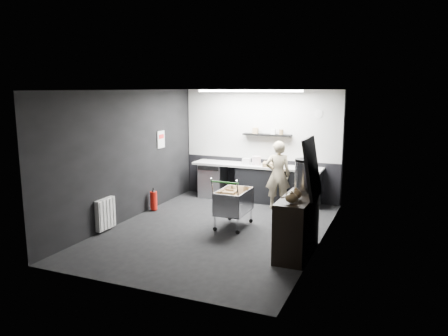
% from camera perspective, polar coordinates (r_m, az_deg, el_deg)
% --- Properties ---
extents(floor, '(5.50, 5.50, 0.00)m').
position_cam_1_polar(floor, '(8.63, -1.00, -8.07)').
color(floor, black).
rests_on(floor, ground).
extents(ceiling, '(5.50, 5.50, 0.00)m').
position_cam_1_polar(ceiling, '(8.18, -1.06, 10.16)').
color(ceiling, silver).
rests_on(ceiling, wall_back).
extents(wall_back, '(5.50, 0.00, 5.50)m').
position_cam_1_polar(wall_back, '(10.85, 4.82, 3.04)').
color(wall_back, black).
rests_on(wall_back, floor).
extents(wall_front, '(5.50, 0.00, 5.50)m').
position_cam_1_polar(wall_front, '(5.94, -11.77, -3.33)').
color(wall_front, black).
rests_on(wall_front, floor).
extents(wall_left, '(0.00, 5.50, 5.50)m').
position_cam_1_polar(wall_left, '(9.28, -12.42, 1.58)').
color(wall_left, black).
rests_on(wall_left, floor).
extents(wall_right, '(0.00, 5.50, 5.50)m').
position_cam_1_polar(wall_right, '(7.73, 12.68, -0.18)').
color(wall_right, black).
rests_on(wall_right, floor).
extents(kitchen_wall_panel, '(3.95, 0.02, 1.70)m').
position_cam_1_polar(kitchen_wall_panel, '(10.78, 4.83, 5.67)').
color(kitchen_wall_panel, '#B1B1AC').
rests_on(kitchen_wall_panel, wall_back).
extents(dado_panel, '(3.95, 0.02, 1.00)m').
position_cam_1_polar(dado_panel, '(10.97, 4.72, -1.38)').
color(dado_panel, black).
rests_on(dado_panel, wall_back).
extents(floating_shelf, '(1.20, 0.22, 0.04)m').
position_cam_1_polar(floating_shelf, '(10.63, 5.66, 4.35)').
color(floating_shelf, black).
rests_on(floating_shelf, wall_back).
extents(wall_clock, '(0.20, 0.03, 0.20)m').
position_cam_1_polar(wall_clock, '(10.40, 12.25, 6.96)').
color(wall_clock, silver).
rests_on(wall_clock, wall_back).
extents(poster, '(0.02, 0.30, 0.40)m').
position_cam_1_polar(poster, '(10.32, -8.24, 3.71)').
color(poster, silver).
rests_on(poster, wall_left).
extents(poster_red_band, '(0.02, 0.22, 0.10)m').
position_cam_1_polar(poster_red_band, '(10.31, -8.22, 4.10)').
color(poster_red_band, red).
rests_on(poster_red_band, poster).
extents(radiator, '(0.10, 0.50, 0.60)m').
position_cam_1_polar(radiator, '(8.75, -15.23, -5.79)').
color(radiator, silver).
rests_on(radiator, wall_left).
extents(ceiling_strip, '(2.40, 0.20, 0.04)m').
position_cam_1_polar(ceiling_strip, '(9.90, 3.31, 10.02)').
color(ceiling_strip, white).
rests_on(ceiling_strip, ceiling).
extents(prep_counter, '(3.20, 0.61, 0.90)m').
position_cam_1_polar(prep_counter, '(10.65, 4.90, -1.97)').
color(prep_counter, black).
rests_on(prep_counter, floor).
extents(person, '(0.66, 0.53, 1.57)m').
position_cam_1_polar(person, '(10.01, 7.05, -0.91)').
color(person, beige).
rests_on(person, floor).
extents(shopping_cart, '(0.55, 0.92, 1.02)m').
position_cam_1_polar(shopping_cart, '(8.68, 1.24, -4.62)').
color(shopping_cart, silver).
rests_on(shopping_cart, floor).
extents(sideboard, '(0.56, 1.31, 1.95)m').
position_cam_1_polar(sideboard, '(7.38, 9.68, -6.43)').
color(sideboard, black).
rests_on(sideboard, floor).
extents(fire_extinguisher, '(0.16, 0.16, 0.51)m').
position_cam_1_polar(fire_extinguisher, '(9.98, -9.17, -4.14)').
color(fire_extinguisher, red).
rests_on(fire_extinguisher, floor).
extents(cardboard_box, '(0.53, 0.44, 0.09)m').
position_cam_1_polar(cardboard_box, '(10.42, 6.43, 0.47)').
color(cardboard_box, olive).
rests_on(cardboard_box, prep_counter).
extents(pink_tub, '(0.21, 0.21, 0.21)m').
position_cam_1_polar(pink_tub, '(10.59, 4.26, 0.98)').
color(pink_tub, beige).
rests_on(pink_tub, prep_counter).
extents(white_container, '(0.18, 0.14, 0.15)m').
position_cam_1_polar(white_container, '(10.62, 2.94, 0.87)').
color(white_container, silver).
rests_on(white_container, prep_counter).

